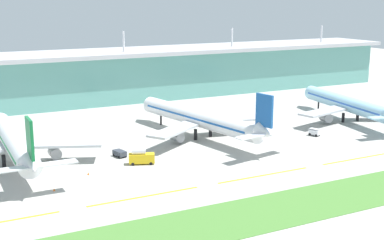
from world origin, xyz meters
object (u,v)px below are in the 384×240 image
Objects in this scene: pushback_tug at (120,153)px; safety_cone_nose_front at (88,174)px; airliner_far at (349,104)px; fuel_truck at (141,156)px; airliner_middle at (200,119)px; safety_cone_left_wingtip at (54,190)px; airliner_near at (14,142)px; baggage_cart at (314,132)px.

safety_cone_nose_front is (-13.00, -11.96, -0.75)m from pushback_tug.
airliner_far reaches higher than pushback_tug.
fuel_truck is 10.16m from pushback_tug.
airliner_middle is at bearing 25.04° from safety_cone_nose_front.
safety_cone_left_wingtip is 1.00× the size of safety_cone_nose_front.
airliner_near is 29.83m from pushback_tug.
pushback_tug is at bearing -164.29° from airliner_middle.
baggage_cart is at bearing -23.90° from airliner_middle.
pushback_tug is 31.05m from safety_cone_left_wingtip.
airliner_far is (121.96, -1.21, -0.00)m from airliner_near.
safety_cone_left_wingtip is 13.42m from safety_cone_nose_front.
airliner_middle is at bearing 15.71° from pushback_tug.
baggage_cart reaches higher than safety_cone_nose_front.
pushback_tug is at bearing 42.60° from safety_cone_nose_front.
airliner_far is at bearing 9.07° from safety_cone_nose_front.
airliner_middle is (60.29, 2.67, 0.00)m from airliner_near.
airliner_near is 35.62m from fuel_truck.
pushback_tug reaches higher than safety_cone_left_wingtip.
airliner_middle is at bearing 176.40° from airliner_far.
safety_cone_nose_front is at bearing -49.23° from airliner_near.
pushback_tug is 6.87× the size of safety_cone_nose_front.
airliner_far is at bearing 9.22° from fuel_truck.
airliner_middle is 97.10× the size of safety_cone_nose_front.
airliner_middle is at bearing 2.53° from airliner_near.
safety_cone_left_wingtip is (-55.42, -28.81, -6.10)m from airliner_middle.
fuel_truck is 28.70m from safety_cone_left_wingtip.
airliner_near is 0.95× the size of airliner_middle.
fuel_truck is at bearing 8.22° from safety_cone_nose_front.
baggage_cart is (35.58, -15.77, -5.19)m from airliner_middle.
safety_cone_nose_front is (10.80, 7.96, 0.00)m from safety_cone_left_wingtip.
airliner_near is at bearing 172.22° from baggage_cart.
airliner_far reaches higher than baggage_cart.
airliner_middle is 1.10× the size of airliner_far.
safety_cone_nose_front is (-80.20, -5.08, -0.91)m from baggage_cart.
airliner_near reaches higher than safety_cone_left_wingtip.
safety_cone_nose_front is (-44.62, -20.85, -6.10)m from airliner_middle.
pushback_tug is (-93.28, -5.01, -5.35)m from airliner_far.
airliner_far is at bearing 24.51° from baggage_cart.
airliner_far is at bearing -0.57° from airliner_near.
airliner_middle is 34.41m from fuel_truck.
pushback_tug is (-2.93, 9.66, -1.16)m from fuel_truck.
baggage_cart is (-26.09, -11.89, -5.18)m from airliner_far.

